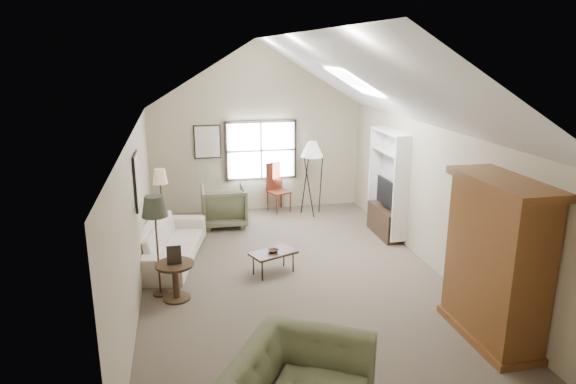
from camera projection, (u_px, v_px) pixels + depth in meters
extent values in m
cube|color=brown|center=(293.00, 277.00, 8.79)|extent=(5.00, 8.00, 0.01)
cube|color=tan|center=(257.00, 159.00, 12.23)|extent=(5.00, 0.01, 2.50)
cube|color=tan|center=(388.00, 334.00, 4.69)|extent=(5.00, 0.01, 2.50)
cube|color=tan|center=(136.00, 217.00, 7.96)|extent=(0.01, 8.00, 2.50)
cube|color=tan|center=(433.00, 198.00, 8.96)|extent=(0.01, 8.00, 2.50)
cube|color=black|center=(261.00, 150.00, 12.16)|extent=(1.72, 0.08, 1.42)
cube|color=black|center=(137.00, 181.00, 8.11)|extent=(0.68, 0.04, 0.88)
cube|color=black|center=(207.00, 142.00, 11.85)|extent=(0.62, 0.04, 0.78)
cube|color=brown|center=(496.00, 261.00, 6.67)|extent=(0.60, 1.50, 2.20)
cube|color=white|center=(388.00, 182.00, 10.46)|extent=(0.32, 1.30, 2.10)
cube|color=#382316|center=(385.00, 222.00, 10.68)|extent=(0.34, 1.18, 0.60)
cube|color=black|center=(386.00, 193.00, 10.52)|extent=(0.05, 0.90, 0.55)
imported|color=white|center=(170.00, 242.00, 9.41)|extent=(1.41, 2.52, 0.69)
imported|color=#616647|center=(224.00, 206.00, 11.26)|extent=(0.96, 0.99, 0.89)
cube|color=#3B2718|center=(273.00, 263.00, 8.88)|extent=(0.88, 0.70, 0.40)
imported|color=#3C2818|center=(273.00, 251.00, 8.82)|extent=(0.24, 0.24, 0.05)
cylinder|color=#382916|center=(176.00, 281.00, 7.94)|extent=(0.71, 0.71, 0.60)
cube|color=maroon|center=(279.00, 188.00, 12.22)|extent=(0.59, 0.59, 1.16)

